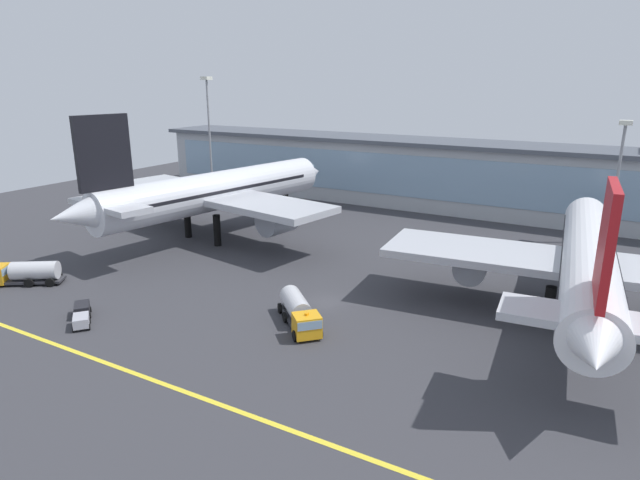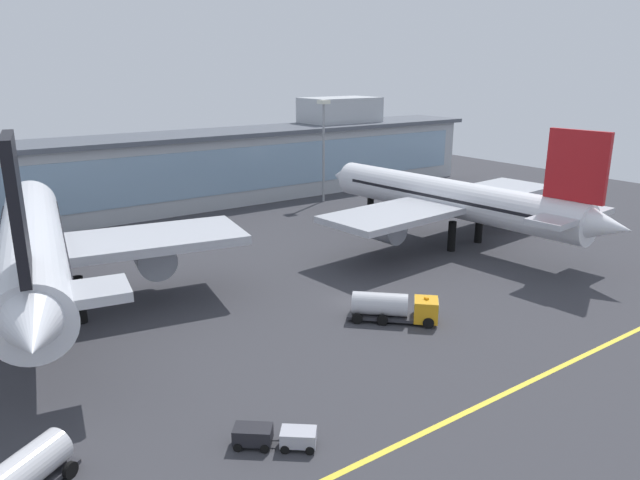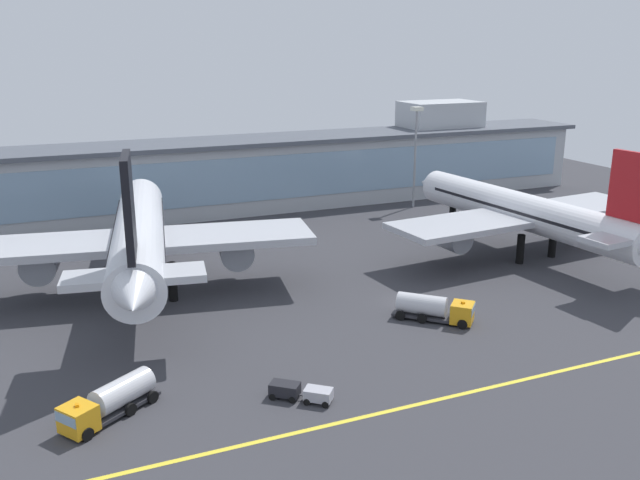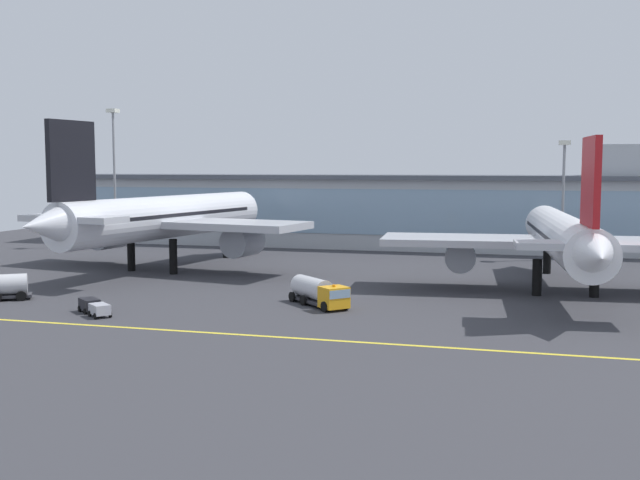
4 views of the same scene
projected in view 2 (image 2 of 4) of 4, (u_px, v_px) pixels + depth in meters
The scene contains 8 objects.
ground_plane at pixel (350, 302), 64.46m from camera, with size 189.26×189.26×0.00m, color #38383D.
taxiway_centreline_stripe at pixel (519, 387), 47.24m from camera, with size 151.41×0.50×0.01m, color yellow.
terminal_building at pixel (173, 170), 105.20m from camera, with size 138.19×14.00×18.53m.
airliner_near_left at pixel (32, 248), 58.29m from camera, with size 43.67×52.17×20.42m.
airliner_near_right at pixel (451, 199), 84.67m from camera, with size 43.30×50.43×17.69m.
baggage_tug_near at pixel (396, 307), 59.20m from camera, with size 8.18×8.04×2.90m.
service_truck_far at pixel (274, 436), 39.68m from camera, with size 5.29×4.76×1.40m.
apron_light_mast_west at pixel (324, 134), 109.27m from camera, with size 1.80×1.80×18.94m.
Camera 2 is at (-37.32, -46.99, 24.70)m, focal length 33.03 mm.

